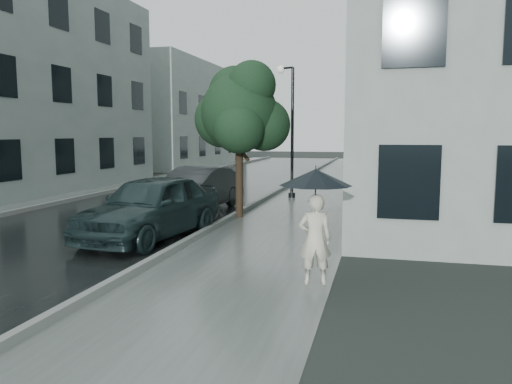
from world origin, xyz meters
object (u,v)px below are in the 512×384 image
(car_near, at_px, (151,206))
(car_far, at_px, (196,189))
(street_tree, at_px, (240,112))
(lamp_post, at_px, (289,123))
(pedestrian, at_px, (315,239))

(car_near, bearing_deg, car_far, 104.60)
(street_tree, relative_size, car_near, 1.02)
(lamp_post, bearing_deg, car_far, -99.70)
(car_near, xyz_separation_m, car_far, (-0.51, 4.37, -0.06))
(pedestrian, bearing_deg, street_tree, -76.91)
(car_far, bearing_deg, car_near, -75.31)
(car_near, bearing_deg, street_tree, 78.95)
(pedestrian, xyz_separation_m, lamp_post, (-2.54, 11.33, 2.20))
(pedestrian, xyz_separation_m, car_near, (-4.39, 2.79, 0.00))
(car_far, bearing_deg, street_tree, -16.03)
(pedestrian, distance_m, car_far, 8.67)
(pedestrian, bearing_deg, car_far, -68.84)
(pedestrian, relative_size, car_near, 0.34)
(street_tree, height_order, car_near, street_tree)
(lamp_post, relative_size, car_far, 1.20)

